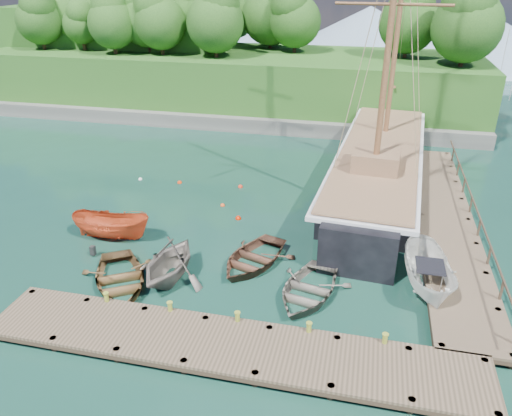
% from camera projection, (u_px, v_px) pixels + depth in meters
% --- Properties ---
extents(ground, '(160.00, 160.00, 0.00)m').
position_uv_depth(ground, '(226.00, 263.00, 26.02)').
color(ground, '#16352B').
rests_on(ground, ground).
extents(dock_near, '(20.00, 3.20, 1.10)m').
position_uv_depth(dock_near, '(228.00, 346.00, 19.73)').
color(dock_near, '#46392A').
rests_on(dock_near, ground).
extents(dock_east, '(3.20, 24.00, 1.10)m').
position_uv_depth(dock_east, '(445.00, 219.00, 29.62)').
color(dock_east, '#46392A').
rests_on(dock_east, ground).
extents(bollard_0, '(0.26, 0.26, 0.45)m').
position_uv_depth(bollard_0, '(109.00, 312.00, 22.36)').
color(bollard_0, olive).
rests_on(bollard_0, ground).
extents(bollard_1, '(0.26, 0.26, 0.45)m').
position_uv_depth(bollard_1, '(171.00, 322.00, 21.75)').
color(bollard_1, olive).
rests_on(bollard_1, ground).
extents(bollard_2, '(0.26, 0.26, 0.45)m').
position_uv_depth(bollard_2, '(238.00, 332.00, 21.14)').
color(bollard_2, olive).
rests_on(bollard_2, ground).
extents(bollard_3, '(0.26, 0.26, 0.45)m').
position_uv_depth(bollard_3, '(308.00, 343.00, 20.53)').
color(bollard_3, olive).
rests_on(bollard_3, ground).
extents(bollard_4, '(0.26, 0.26, 0.45)m').
position_uv_depth(bollard_4, '(383.00, 354.00, 19.92)').
color(bollard_4, olive).
rests_on(bollard_4, ground).
extents(rowboat_0, '(5.65, 6.13, 1.04)m').
position_uv_depth(rowboat_0, '(120.00, 286.00, 24.20)').
color(rowboat_0, brown).
rests_on(rowboat_0, ground).
extents(rowboat_1, '(4.16, 4.71, 2.32)m').
position_uv_depth(rowboat_1, '(170.00, 279.00, 24.75)').
color(rowboat_1, '#6B625A').
rests_on(rowboat_1, ground).
extents(rowboat_2, '(4.77, 5.64, 0.99)m').
position_uv_depth(rowboat_2, '(252.00, 264.00, 25.95)').
color(rowboat_2, '#4E3022').
rests_on(rowboat_2, ground).
extents(rowboat_3, '(4.41, 5.45, 1.00)m').
position_uv_depth(rowboat_3, '(307.00, 296.00, 23.44)').
color(rowboat_3, '#635E53').
rests_on(rowboat_3, ground).
extents(motorboat_orange, '(4.66, 1.83, 1.79)m').
position_uv_depth(motorboat_orange, '(113.00, 238.00, 28.41)').
color(motorboat_orange, '#CB4821').
rests_on(motorboat_orange, ground).
extents(cabin_boat_white, '(2.60, 5.55, 2.07)m').
position_uv_depth(cabin_boat_white, '(426.00, 291.00, 23.80)').
color(cabin_boat_white, white).
rests_on(cabin_boat_white, ground).
extents(schooner, '(7.19, 29.74, 22.17)m').
position_uv_depth(schooner, '(378.00, 172.00, 34.19)').
color(schooner, black).
rests_on(schooner, ground).
extents(mooring_buoy_0, '(0.32, 0.32, 0.32)m').
position_uv_depth(mooring_buoy_0, '(125.00, 222.00, 30.23)').
color(mooring_buoy_0, silver).
rests_on(mooring_buoy_0, ground).
extents(mooring_buoy_1, '(0.30, 0.30, 0.30)m').
position_uv_depth(mooring_buoy_1, '(223.00, 206.00, 32.26)').
color(mooring_buoy_1, '#E44815').
rests_on(mooring_buoy_1, ground).
extents(mooring_buoy_2, '(0.36, 0.36, 0.36)m').
position_uv_depth(mooring_buoy_2, '(238.00, 219.00, 30.59)').
color(mooring_buoy_2, red).
rests_on(mooring_buoy_2, ground).
extents(mooring_buoy_3, '(0.31, 0.31, 0.31)m').
position_uv_depth(mooring_buoy_3, '(320.00, 218.00, 30.69)').
color(mooring_buoy_3, silver).
rests_on(mooring_buoy_3, ground).
extents(mooring_buoy_4, '(0.32, 0.32, 0.32)m').
position_uv_depth(mooring_buoy_4, '(180.00, 183.00, 35.64)').
color(mooring_buoy_4, red).
rests_on(mooring_buoy_4, ground).
extents(mooring_buoy_5, '(0.33, 0.33, 0.33)m').
position_uv_depth(mooring_buoy_5, '(240.00, 187.00, 34.97)').
color(mooring_buoy_5, red).
rests_on(mooring_buoy_5, ground).
extents(mooring_buoy_6, '(0.29, 0.29, 0.29)m').
position_uv_depth(mooring_buoy_6, '(140.00, 180.00, 36.21)').
color(mooring_buoy_6, white).
rests_on(mooring_buoy_6, ground).
extents(headland, '(51.00, 19.31, 12.90)m').
position_uv_depth(headland, '(191.00, 53.00, 53.69)').
color(headland, '#474744').
rests_on(headland, ground).
extents(distant_ridge, '(117.00, 40.00, 10.00)m').
position_uv_depth(distant_ridge, '(365.00, 29.00, 84.55)').
color(distant_ridge, '#728CA5').
rests_on(distant_ridge, ground).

